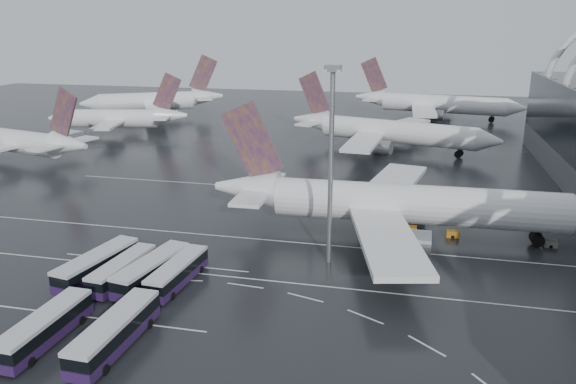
% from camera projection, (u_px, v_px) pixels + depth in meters
% --- Properties ---
extents(ground, '(420.00, 420.00, 0.00)m').
position_uv_depth(ground, '(320.00, 279.00, 74.77)').
color(ground, black).
rests_on(ground, ground).
extents(lane_marking_near, '(120.00, 0.25, 0.01)m').
position_uv_depth(lane_marking_near, '(318.00, 286.00, 72.90)').
color(lane_marking_near, silver).
rests_on(lane_marking_near, ground).
extents(lane_marking_mid, '(120.00, 0.25, 0.01)m').
position_uv_depth(lane_marking_mid, '(334.00, 246.00, 85.96)').
color(lane_marking_mid, silver).
rests_on(lane_marking_mid, ground).
extents(lane_marking_far, '(120.00, 0.25, 0.01)m').
position_uv_depth(lane_marking_far, '(355.00, 194.00, 112.07)').
color(lane_marking_far, silver).
rests_on(lane_marking_far, ground).
extents(bus_bay_line_south, '(28.00, 0.25, 0.01)m').
position_uv_depth(bus_bay_line_south, '(93.00, 318.00, 65.01)').
color(bus_bay_line_south, silver).
rests_on(bus_bay_line_south, ground).
extents(bus_bay_line_north, '(28.00, 0.25, 0.01)m').
position_uv_depth(bus_bay_line_north, '(155.00, 263.00, 79.93)').
color(bus_bay_line_north, silver).
rests_on(bus_bay_line_north, ground).
extents(airliner_main, '(61.96, 54.49, 21.04)m').
position_uv_depth(airliner_main, '(397.00, 204.00, 88.53)').
color(airliner_main, white).
rests_on(airliner_main, ground).
extents(airliner_gate_b, '(56.59, 50.20, 19.98)m').
position_uv_depth(airliner_gate_b, '(386.00, 132.00, 149.07)').
color(airliner_gate_b, white).
rests_on(airliner_gate_b, ground).
extents(airliner_gate_c, '(58.79, 53.54, 20.98)m').
position_uv_depth(airliner_gate_c, '(434.00, 104.00, 197.05)').
color(airliner_gate_c, white).
rests_on(airliner_gate_c, ground).
extents(jet_remote_west, '(43.62, 35.36, 19.09)m').
position_uv_depth(jet_remote_west, '(23.00, 142.00, 136.10)').
color(jet_remote_west, white).
rests_on(jet_remote_west, ground).
extents(jet_remote_mid, '(42.63, 34.53, 18.61)m').
position_uv_depth(jet_remote_mid, '(120.00, 118.00, 170.53)').
color(jet_remote_mid, white).
rests_on(jet_remote_mid, ground).
extents(jet_remote_far, '(46.78, 38.32, 21.90)m').
position_uv_depth(jet_remote_far, '(156.00, 101.00, 200.99)').
color(jet_remote_far, white).
rests_on(jet_remote_far, ground).
extents(bus_row_near_a, '(5.40, 14.14, 3.40)m').
position_uv_depth(bus_row_near_a, '(97.00, 265.00, 74.77)').
color(bus_row_near_a, '#27133C').
rests_on(bus_row_near_a, ground).
extents(bus_row_near_b, '(3.91, 12.55, 3.04)m').
position_uv_depth(bus_row_near_b, '(122.00, 270.00, 73.64)').
color(bus_row_near_b, '#27133C').
rests_on(bus_row_near_b, ground).
extents(bus_row_near_c, '(5.23, 13.87, 3.34)m').
position_uv_depth(bus_row_near_c, '(152.00, 270.00, 73.27)').
color(bus_row_near_c, '#27133C').
rests_on(bus_row_near_c, ground).
extents(bus_row_near_d, '(3.77, 12.76, 3.10)m').
position_uv_depth(bus_row_near_d, '(178.00, 272.00, 72.83)').
color(bus_row_near_d, '#27133C').
rests_on(bus_row_near_d, ground).
extents(bus_row_far_a, '(3.46, 13.25, 3.24)m').
position_uv_depth(bus_row_far_a, '(45.00, 328.00, 59.48)').
color(bus_row_far_a, '#27133C').
rests_on(bus_row_far_a, ground).
extents(bus_row_far_c, '(3.67, 14.05, 3.44)m').
position_uv_depth(bus_row_far_c, '(115.00, 332.00, 58.47)').
color(bus_row_far_c, '#27133C').
rests_on(bus_row_far_c, ground).
extents(floodlight_mast, '(2.11, 2.11, 27.52)m').
position_uv_depth(floodlight_mast, '(331.00, 143.00, 75.19)').
color(floodlight_mast, gray).
rests_on(floodlight_mast, ground).
extents(gse_cart_belly_a, '(1.97, 1.17, 1.08)m').
position_uv_depth(gse_cart_belly_a, '(453.00, 234.00, 89.29)').
color(gse_cart_belly_a, orange).
rests_on(gse_cart_belly_a, ground).
extents(gse_cart_belly_b, '(2.40, 1.42, 1.31)m').
position_uv_depth(gse_cart_belly_b, '(465.00, 213.00, 98.85)').
color(gse_cart_belly_b, slate).
rests_on(gse_cart_belly_b, ground).
extents(gse_cart_belly_c, '(2.23, 1.32, 1.22)m').
position_uv_depth(gse_cart_belly_c, '(410.00, 230.00, 90.94)').
color(gse_cart_belly_c, orange).
rests_on(gse_cart_belly_c, ground).
extents(gse_cart_belly_d, '(1.92, 1.13, 1.05)m').
position_uv_depth(gse_cart_belly_d, '(551.00, 244.00, 85.41)').
color(gse_cart_belly_d, slate).
rests_on(gse_cart_belly_d, ground).
extents(gse_cart_belly_e, '(2.44, 1.44, 1.33)m').
position_uv_depth(gse_cart_belly_e, '(418.00, 213.00, 98.79)').
color(gse_cart_belly_e, orange).
rests_on(gse_cart_belly_e, ground).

